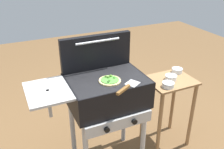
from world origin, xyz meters
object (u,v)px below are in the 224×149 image
prep_table (168,98)px  topping_bowl_near (171,78)px  grill (105,94)px  pizza_veggie (109,80)px  topping_bowl_far (177,71)px  topping_bowl_middle (168,85)px  spatula (127,87)px

prep_table → topping_bowl_near: topping_bowl_near is taller
grill → pizza_veggie: size_ratio=5.43×
topping_bowl_far → topping_bowl_middle: size_ratio=0.98×
topping_bowl_near → topping_bowl_far: 0.18m
grill → prep_table: 0.71m
prep_table → topping_bowl_middle: size_ratio=6.91×
spatula → topping_bowl_near: spatula is taller
topping_bowl_near → topping_bowl_middle: same height
grill → prep_table: bearing=0.4°
prep_table → topping_bowl_far: size_ratio=7.03×
pizza_veggie → prep_table: pizza_veggie is taller
topping_bowl_near → topping_bowl_middle: 0.15m
topping_bowl_middle → spatula: bearing=-166.7°
topping_bowl_far → topping_bowl_near: bearing=-146.7°
spatula → prep_table: bearing=20.5°
topping_bowl_middle → prep_table: bearing=44.4°
topping_bowl_far → grill: bearing=-172.8°
pizza_veggie → prep_table: bearing=5.7°
grill → pizza_veggie: 0.17m
grill → spatula: bearing=-66.9°
pizza_veggie → topping_bowl_far: (0.81, 0.16, -0.15)m
spatula → topping_bowl_far: (0.73, 0.32, -0.15)m
topping_bowl_far → topping_bowl_middle: same height
topping_bowl_near → topping_bowl_far: (0.15, 0.10, 0.00)m
grill → topping_bowl_far: size_ratio=9.14×
grill → topping_bowl_near: size_ratio=8.75×
topping_bowl_far → spatula: bearing=-156.6°
grill → topping_bowl_near: bearing=0.5°
topping_bowl_near → topping_bowl_middle: size_ratio=1.03×
topping_bowl_near → spatula: bearing=-159.4°
spatula → prep_table: 0.73m
grill → topping_bowl_middle: 0.57m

